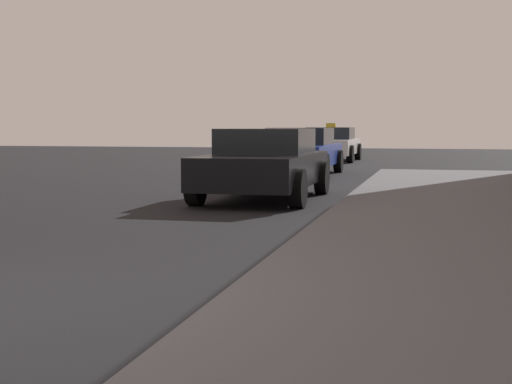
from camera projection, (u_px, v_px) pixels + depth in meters
car_black at (264, 164)px, 13.31m from camera, size 1.94×4.02×1.27m
car_blue at (300, 151)px, 19.93m from camera, size 1.97×4.37×1.27m
car_white at (330, 144)px, 27.98m from camera, size 2.06×4.23×1.43m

